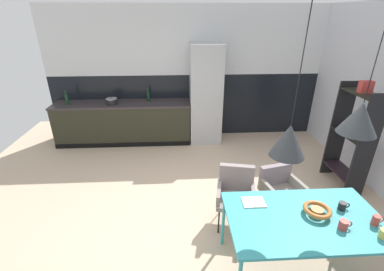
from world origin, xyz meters
TOP-DOWN VIEW (x-y plane):
  - ground_plane at (0.00, 0.00)m, footprint 7.85×7.85m
  - back_wall_splashback_dark at (0.00, 2.96)m, footprint 6.03×0.12m
  - back_wall_panel_upper at (0.00, 2.96)m, footprint 6.03×0.12m
  - kitchen_counter at (-1.43, 2.60)m, footprint 2.89×0.63m
  - refrigerator_column at (0.35, 2.60)m, footprint 0.67×0.60m
  - dining_table at (1.01, -0.87)m, footprint 1.56×0.92m
  - armchair_far_side at (1.10, 0.02)m, footprint 0.57×0.57m
  - armchair_facing_counter at (0.50, -0.03)m, footprint 0.56×0.55m
  - fruit_bowl at (1.14, -0.83)m, footprint 0.28×0.28m
  - open_book at (0.55, -0.61)m, footprint 0.24×0.18m
  - mug_glass_clear at (1.64, -1.00)m, footprint 0.12×0.07m
  - mug_tall_blue at (1.29, -1.03)m, footprint 0.13×0.08m
  - mug_wide_latte at (1.44, -0.77)m, footprint 0.12×0.08m
  - cooking_pot at (-1.62, 2.53)m, footprint 0.23×0.23m
  - bottle_vinegar_dark at (-0.87, 2.70)m, footprint 0.07×0.07m
  - bottle_spice_small at (-2.53, 2.55)m, footprint 0.06×0.06m
  - open_shelf_unit at (2.45, 0.72)m, footprint 0.30×0.74m
  - pendant_lamp_over_table_near at (0.69, -0.88)m, footprint 0.30×0.30m
  - pendant_lamp_over_table_far at (1.32, -0.82)m, footprint 0.33×0.33m

SIDE VIEW (x-z plane):
  - ground_plane at x=0.00m, z-range 0.00..0.00m
  - kitchen_counter at x=-1.43m, z-range 0.00..0.90m
  - armchair_facing_counter at x=0.50m, z-range 0.10..0.90m
  - armchair_far_side at x=1.10m, z-range 0.13..0.88m
  - back_wall_splashback_dark at x=0.00m, z-range 0.00..1.41m
  - dining_table at x=1.01m, z-range 0.33..1.09m
  - open_book at x=0.55m, z-range 0.76..0.77m
  - mug_wide_latte at x=1.44m, z-range 0.76..0.84m
  - mug_tall_blue at x=1.29m, z-range 0.76..0.85m
  - fruit_bowl at x=1.14m, z-range 0.77..0.85m
  - mug_glass_clear at x=1.64m, z-range 0.76..0.86m
  - open_shelf_unit at x=2.45m, z-range 0.03..1.79m
  - cooking_pot at x=-1.62m, z-range 0.88..1.03m
  - bottle_vinegar_dark at x=-0.87m, z-range 0.87..1.16m
  - bottle_spice_small at x=-2.53m, z-range 0.86..1.17m
  - refrigerator_column at x=0.35m, z-range 0.00..2.09m
  - pendant_lamp_over_table_near at x=0.69m, z-range 0.99..2.27m
  - pendant_lamp_over_table_far at x=1.32m, z-range 1.24..2.35m
  - back_wall_panel_upper at x=0.00m, z-range 1.41..2.82m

